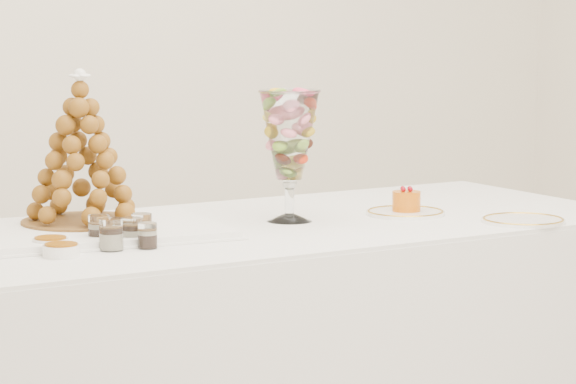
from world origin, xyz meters
TOP-DOWN VIEW (x-y plane):
  - buffet_table at (-0.11, 0.28)m, footprint 2.27×1.00m
  - lace_tray at (-0.49, 0.34)m, footprint 0.65×0.51m
  - macaron_vase at (0.05, 0.30)m, footprint 0.16×0.16m
  - cake_plate at (0.39, 0.24)m, footprint 0.22×0.22m
  - spare_plate at (0.60, -0.02)m, footprint 0.22×0.22m
  - verrine_a at (-0.53, 0.20)m, footprint 0.05×0.05m
  - verrine_b at (-0.46, 0.15)m, footprint 0.05×0.05m
  - verrine_c at (-0.42, 0.19)m, footprint 0.06×0.06m
  - verrine_d at (-0.54, 0.10)m, footprint 0.07×0.07m
  - verrine_e at (-0.45, 0.09)m, footprint 0.05×0.05m
  - ramekin_back at (-0.66, 0.19)m, footprint 0.09×0.09m
  - ramekin_front at (-0.67, 0.08)m, footprint 0.09×0.09m
  - croquembouche at (-0.49, 0.42)m, footprint 0.32×0.32m
  - mousse_cake at (0.40, 0.25)m, footprint 0.08×0.08m

SIDE VIEW (x-z plane):
  - buffet_table at x=-0.11m, z-range 0.00..0.85m
  - spare_plate at x=0.60m, z-range 0.85..0.86m
  - cake_plate at x=0.39m, z-range 0.85..0.86m
  - lace_tray at x=-0.49m, z-range 0.85..0.87m
  - ramekin_back at x=-0.66m, z-range 0.85..0.87m
  - ramekin_front at x=-0.67m, z-range 0.85..0.87m
  - verrine_e at x=-0.45m, z-range 0.85..0.91m
  - verrine_b at x=-0.46m, z-range 0.85..0.91m
  - verrine_c at x=-0.42m, z-range 0.85..0.92m
  - verrine_a at x=-0.53m, z-range 0.85..0.92m
  - verrine_d at x=-0.54m, z-range 0.85..0.92m
  - mousse_cake at x=0.40m, z-range 0.85..0.92m
  - croquembouche at x=-0.49m, z-range 0.86..1.26m
  - macaron_vase at x=0.05m, z-range 0.90..1.25m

